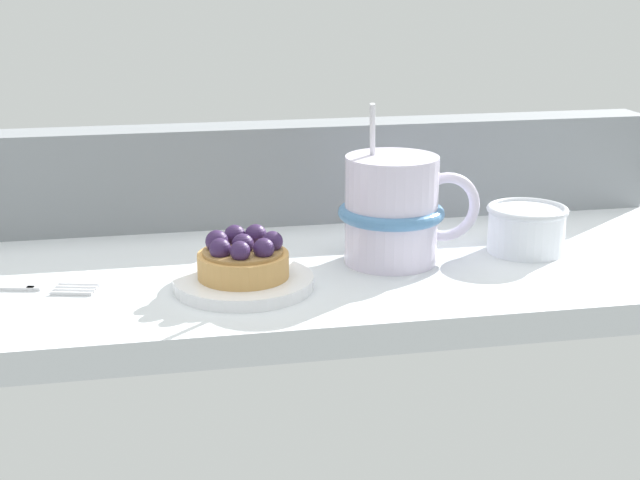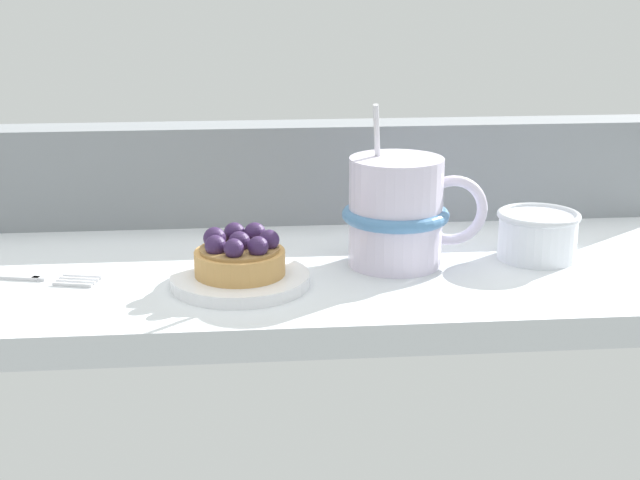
# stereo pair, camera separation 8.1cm
# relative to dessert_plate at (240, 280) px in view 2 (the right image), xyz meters

# --- Properties ---
(ground_plane) EXTENTS (0.88, 0.33, 0.03)m
(ground_plane) POSITION_rel_dessert_plate_xyz_m (0.04, 0.07, -0.02)
(ground_plane) COLOR silver
(window_rail_back) EXTENTS (0.87, 0.05, 0.10)m
(window_rail_back) POSITION_rel_dessert_plate_xyz_m (0.04, 0.21, 0.05)
(window_rail_back) COLOR gray
(window_rail_back) RESTS_ON ground_plane
(dessert_plate) EXTENTS (0.12, 0.12, 0.01)m
(dessert_plate) POSITION_rel_dessert_plate_xyz_m (0.00, 0.00, 0.00)
(dessert_plate) COLOR white
(dessert_plate) RESTS_ON ground_plane
(raspberry_tart) EXTENTS (0.08, 0.08, 0.04)m
(raspberry_tart) POSITION_rel_dessert_plate_xyz_m (0.00, 0.00, 0.02)
(raspberry_tart) COLOR tan
(raspberry_tart) RESTS_ON dessert_plate
(coffee_mug) EXTENTS (0.13, 0.10, 0.15)m
(coffee_mug) POSITION_rel_dessert_plate_xyz_m (0.14, 0.05, 0.04)
(coffee_mug) COLOR silver
(coffee_mug) RESTS_ON ground_plane
(dessert_fork) EXTENTS (0.17, 0.06, 0.01)m
(dessert_fork) POSITION_rel_dessert_plate_xyz_m (-0.20, 0.04, -0.00)
(dessert_fork) COLOR silver
(dessert_fork) RESTS_ON ground_plane
(sugar_bowl) EXTENTS (0.08, 0.08, 0.04)m
(sugar_bowl) POSITION_rel_dessert_plate_xyz_m (0.27, 0.05, 0.02)
(sugar_bowl) COLOR silver
(sugar_bowl) RESTS_ON ground_plane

